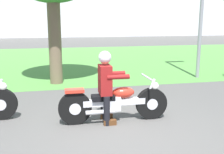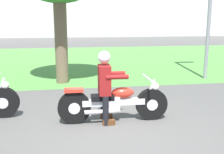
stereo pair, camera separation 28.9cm
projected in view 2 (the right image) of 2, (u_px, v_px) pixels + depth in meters
The scene contains 4 objects.
ground at pixel (112, 137), 4.66m from camera, with size 120.00×120.00×0.00m, color #565451.
grass_verge at pixel (82, 59), 13.82m from camera, with size 60.00×12.00×0.01m, color #549342.
motorcycle_lead at pixel (114, 102), 5.33m from camera, with size 2.16×0.66×0.87m.
rider_lead at pixel (105, 81), 5.22m from camera, with size 0.55×0.48×1.40m.
Camera 2 is at (-0.70, -4.29, 1.96)m, focal length 43.92 mm.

